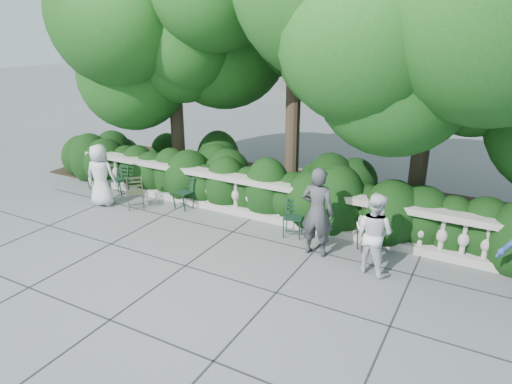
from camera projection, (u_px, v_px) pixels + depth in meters
The scene contains 14 objects.
ground at pixel (233, 251), 9.58m from camera, with size 90.00×90.00×0.00m, color #55585D.
balustrade at pixel (272, 202), 10.90m from camera, with size 12.00×0.44×1.00m.
shrub_hedge at pixel (292, 205), 12.05m from camera, with size 15.00×2.60×1.70m, color black, non-canonical shape.
tree_canopy at pixel (327, 48), 10.54m from camera, with size 15.04×6.52×6.78m.
chair_a at pixel (93, 191), 13.05m from camera, with size 0.44×0.48×0.84m, color black, non-canonical shape.
chair_b at pixel (117, 196), 12.63m from camera, with size 0.44×0.48×0.84m, color black, non-canonical shape.
chair_c at pixel (180, 210), 11.69m from camera, with size 0.44×0.48×0.84m, color black, non-canonical shape.
chair_d at pixel (365, 252), 9.55m from camera, with size 0.44×0.48×0.84m, color black, non-canonical shape.
chair_e at pixel (291, 239), 10.13m from camera, with size 0.44×0.48×0.84m, color black, non-canonical shape.
chair_f at pixel (370, 255), 9.40m from camera, with size 0.44×0.48×0.84m, color black, non-canonical shape.
chair_weathered at pixel (137, 211), 11.66m from camera, with size 0.44×0.48×0.84m, color black, non-canonical shape.
person_businessman at pixel (101, 175), 11.77m from camera, with size 0.80×0.52×1.64m, color silver.
person_woman_grey at pixel (317, 212), 9.16m from camera, with size 0.68×0.45×1.87m, color #393A3D.
person_casual_man at pixel (374, 233), 8.54m from camera, with size 0.78×0.61×1.60m, color silver.
Camera 1 is at (4.53, -7.29, 4.47)m, focal length 32.00 mm.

